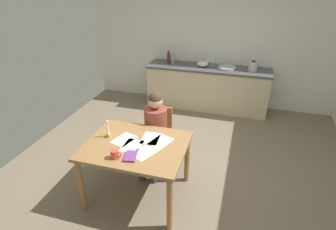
{
  "coord_description": "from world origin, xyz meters",
  "views": [
    {
      "loc": [
        0.73,
        -3.23,
        2.6
      ],
      "look_at": [
        -0.22,
        0.04,
        0.85
      ],
      "focal_mm": 29.48,
      "sensor_mm": 36.0,
      "label": 1
    }
  ],
  "objects_px": {
    "book_magazine": "(130,156)",
    "mixing_bowl": "(203,64)",
    "person_seated": "(154,128)",
    "wine_glass_by_kettle": "(208,60)",
    "chair_at_table": "(158,134)",
    "sink_unit": "(227,67)",
    "stovetop_kettle": "(253,66)",
    "bottle_oil": "(169,58)",
    "coffee_mug": "(115,154)",
    "dining_table": "(136,152)",
    "bottle_vinegar": "(173,59)",
    "wine_glass_near_sink": "(212,60)",
    "candlestick": "(108,132)"
  },
  "relations": [
    {
      "from": "book_magazine",
      "to": "mixing_bowl",
      "type": "distance_m",
      "value": 3.19
    },
    {
      "from": "person_seated",
      "to": "wine_glass_by_kettle",
      "type": "relative_size",
      "value": 7.76
    },
    {
      "from": "chair_at_table",
      "to": "sink_unit",
      "type": "relative_size",
      "value": 2.47
    },
    {
      "from": "person_seated",
      "to": "stovetop_kettle",
      "type": "height_order",
      "value": "person_seated"
    },
    {
      "from": "bottle_oil",
      "to": "mixing_bowl",
      "type": "xyz_separation_m",
      "value": [
        0.74,
        -0.04,
        -0.06
      ]
    },
    {
      "from": "sink_unit",
      "to": "coffee_mug",
      "type": "bearing_deg",
      "value": -105.82
    },
    {
      "from": "dining_table",
      "to": "mixing_bowl",
      "type": "xyz_separation_m",
      "value": [
        0.3,
        2.91,
        0.29
      ]
    },
    {
      "from": "sink_unit",
      "to": "bottle_vinegar",
      "type": "bearing_deg",
      "value": 179.81
    },
    {
      "from": "person_seated",
      "to": "sink_unit",
      "type": "xyz_separation_m",
      "value": [
        0.76,
        2.32,
        0.24
      ]
    },
    {
      "from": "book_magazine",
      "to": "bottle_oil",
      "type": "xyz_separation_m",
      "value": [
        -0.48,
        3.21,
        0.23
      ]
    },
    {
      "from": "wine_glass_near_sink",
      "to": "dining_table",
      "type": "bearing_deg",
      "value": -98.81
    },
    {
      "from": "dining_table",
      "to": "candlestick",
      "type": "height_order",
      "value": "candlestick"
    },
    {
      "from": "coffee_mug",
      "to": "stovetop_kettle",
      "type": "relative_size",
      "value": 0.58
    },
    {
      "from": "dining_table",
      "to": "wine_glass_near_sink",
      "type": "height_order",
      "value": "wine_glass_near_sink"
    },
    {
      "from": "dining_table",
      "to": "person_seated",
      "type": "xyz_separation_m",
      "value": [
        0.03,
        0.58,
        0.02
      ]
    },
    {
      "from": "dining_table",
      "to": "chair_at_table",
      "type": "height_order",
      "value": "chair_at_table"
    },
    {
      "from": "dining_table",
      "to": "coffee_mug",
      "type": "height_order",
      "value": "coffee_mug"
    },
    {
      "from": "person_seated",
      "to": "book_magazine",
      "type": "distance_m",
      "value": 0.85
    },
    {
      "from": "candlestick",
      "to": "chair_at_table",
      "type": "bearing_deg",
      "value": 56.86
    },
    {
      "from": "person_seated",
      "to": "bottle_vinegar",
      "type": "relative_size",
      "value": 4.85
    },
    {
      "from": "coffee_mug",
      "to": "bottle_oil",
      "type": "relative_size",
      "value": 0.48
    },
    {
      "from": "chair_at_table",
      "to": "sink_unit",
      "type": "xyz_separation_m",
      "value": [
        0.76,
        2.17,
        0.42
      ]
    },
    {
      "from": "dining_table",
      "to": "chair_at_table",
      "type": "bearing_deg",
      "value": 87.19
    },
    {
      "from": "person_seated",
      "to": "candlestick",
      "type": "relative_size",
      "value": 5.16
    },
    {
      "from": "coffee_mug",
      "to": "stovetop_kettle",
      "type": "height_order",
      "value": "stovetop_kettle"
    },
    {
      "from": "person_seated",
      "to": "wine_glass_by_kettle",
      "type": "distance_m",
      "value": 2.51
    },
    {
      "from": "dining_table",
      "to": "wine_glass_near_sink",
      "type": "xyz_separation_m",
      "value": [
        0.47,
        3.05,
        0.35
      ]
    },
    {
      "from": "candlestick",
      "to": "sink_unit",
      "type": "relative_size",
      "value": 0.64
    },
    {
      "from": "dining_table",
      "to": "mixing_bowl",
      "type": "bearing_deg",
      "value": 84.13
    },
    {
      "from": "sink_unit",
      "to": "wine_glass_by_kettle",
      "type": "height_order",
      "value": "sink_unit"
    },
    {
      "from": "stovetop_kettle",
      "to": "wine_glass_by_kettle",
      "type": "bearing_deg",
      "value": 170.63
    },
    {
      "from": "sink_unit",
      "to": "mixing_bowl",
      "type": "xyz_separation_m",
      "value": [
        -0.49,
        0.01,
        0.03
      ]
    },
    {
      "from": "mixing_bowl",
      "to": "bottle_oil",
      "type": "bearing_deg",
      "value": 176.96
    },
    {
      "from": "book_magazine",
      "to": "mixing_bowl",
      "type": "bearing_deg",
      "value": 74.36
    },
    {
      "from": "chair_at_table",
      "to": "person_seated",
      "type": "xyz_separation_m",
      "value": [
        -0.0,
        -0.15,
        0.18
      ]
    },
    {
      "from": "book_magazine",
      "to": "bottle_vinegar",
      "type": "relative_size",
      "value": 0.81
    },
    {
      "from": "person_seated",
      "to": "wine_glass_by_kettle",
      "type": "xyz_separation_m",
      "value": [
        0.34,
        2.46,
        0.33
      ]
    },
    {
      "from": "bottle_oil",
      "to": "wine_glass_by_kettle",
      "type": "height_order",
      "value": "bottle_oil"
    },
    {
      "from": "coffee_mug",
      "to": "bottle_oil",
      "type": "height_order",
      "value": "bottle_oil"
    },
    {
      "from": "person_seated",
      "to": "bottle_vinegar",
      "type": "xyz_separation_m",
      "value": [
        -0.37,
        2.32,
        0.33
      ]
    },
    {
      "from": "bottle_oil",
      "to": "bottle_vinegar",
      "type": "height_order",
      "value": "bottle_oil"
    },
    {
      "from": "book_magazine",
      "to": "chair_at_table",
      "type": "bearing_deg",
      "value": 79.33
    },
    {
      "from": "wine_glass_by_kettle",
      "to": "book_magazine",
      "type": "bearing_deg",
      "value": -95.82
    },
    {
      "from": "chair_at_table",
      "to": "stovetop_kettle",
      "type": "height_order",
      "value": "stovetop_kettle"
    },
    {
      "from": "dining_table",
      "to": "wine_glass_by_kettle",
      "type": "xyz_separation_m",
      "value": [
        0.38,
        3.05,
        0.35
      ]
    },
    {
      "from": "bottle_oil",
      "to": "candlestick",
      "type": "bearing_deg",
      "value": -89.08
    },
    {
      "from": "dining_table",
      "to": "mixing_bowl",
      "type": "distance_m",
      "value": 2.94
    },
    {
      "from": "candlestick",
      "to": "person_seated",
      "type": "bearing_deg",
      "value": 50.04
    },
    {
      "from": "coffee_mug",
      "to": "candlestick",
      "type": "bearing_deg",
      "value": 125.43
    },
    {
      "from": "chair_at_table",
      "to": "bottle_oil",
      "type": "relative_size",
      "value": 3.33
    }
  ]
}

